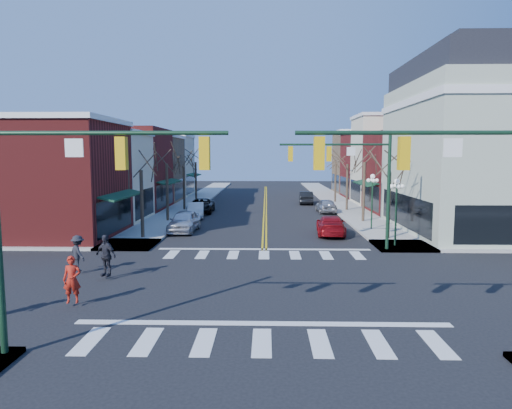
# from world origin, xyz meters

# --- Properties ---
(ground) EXTENTS (160.00, 160.00, 0.00)m
(ground) POSITION_xyz_m (0.00, 0.00, 0.00)
(ground) COLOR black
(ground) RESTS_ON ground
(sidewalk_left) EXTENTS (3.50, 70.00, 0.15)m
(sidewalk_left) POSITION_xyz_m (-8.75, 20.00, 0.07)
(sidewalk_left) COLOR #9E9B93
(sidewalk_left) RESTS_ON ground
(sidewalk_right) EXTENTS (3.50, 70.00, 0.15)m
(sidewalk_right) POSITION_xyz_m (8.75, 20.00, 0.07)
(sidewalk_right) COLOR #9E9B93
(sidewalk_right) RESTS_ON ground
(bldg_left_brick_a) EXTENTS (10.00, 8.50, 8.00)m
(bldg_left_brick_a) POSITION_xyz_m (-15.50, 11.75, 4.00)
(bldg_left_brick_a) COLOR maroon
(bldg_left_brick_a) RESTS_ON ground
(bldg_left_stucco_a) EXTENTS (10.00, 7.00, 7.50)m
(bldg_left_stucco_a) POSITION_xyz_m (-15.50, 19.50, 3.75)
(bldg_left_stucco_a) COLOR beige
(bldg_left_stucco_a) RESTS_ON ground
(bldg_left_brick_b) EXTENTS (10.00, 9.00, 8.50)m
(bldg_left_brick_b) POSITION_xyz_m (-15.50, 27.50, 4.25)
(bldg_left_brick_b) COLOR maroon
(bldg_left_brick_b) RESTS_ON ground
(bldg_left_tan) EXTENTS (10.00, 7.50, 7.80)m
(bldg_left_tan) POSITION_xyz_m (-15.50, 35.75, 3.90)
(bldg_left_tan) COLOR #856949
(bldg_left_tan) RESTS_ON ground
(bldg_left_stucco_b) EXTENTS (10.00, 8.00, 8.20)m
(bldg_left_stucco_b) POSITION_xyz_m (-15.50, 43.50, 4.10)
(bldg_left_stucco_b) COLOR beige
(bldg_left_stucco_b) RESTS_ON ground
(bldg_right_brick_a) EXTENTS (10.00, 8.50, 8.00)m
(bldg_right_brick_a) POSITION_xyz_m (15.50, 25.75, 4.00)
(bldg_right_brick_a) COLOR maroon
(bldg_right_brick_a) RESTS_ON ground
(bldg_right_stucco) EXTENTS (10.00, 7.00, 10.00)m
(bldg_right_stucco) POSITION_xyz_m (15.50, 33.50, 5.00)
(bldg_right_stucco) COLOR beige
(bldg_right_stucco) RESTS_ON ground
(bldg_right_brick_b) EXTENTS (10.00, 8.00, 8.50)m
(bldg_right_brick_b) POSITION_xyz_m (15.50, 41.00, 4.25)
(bldg_right_brick_b) COLOR maroon
(bldg_right_brick_b) RESTS_ON ground
(bldg_right_tan) EXTENTS (10.00, 8.00, 9.00)m
(bldg_right_tan) POSITION_xyz_m (15.50, 49.00, 4.50)
(bldg_right_tan) COLOR #856949
(bldg_right_tan) RESTS_ON ground
(victorian_corner) EXTENTS (12.25, 14.25, 13.30)m
(victorian_corner) POSITION_xyz_m (16.50, 14.50, 6.66)
(victorian_corner) COLOR #ABB79E
(victorian_corner) RESTS_ON ground
(traffic_mast_near_left) EXTENTS (6.60, 0.28, 7.20)m
(traffic_mast_near_left) POSITION_xyz_m (-5.55, -7.40, 4.71)
(traffic_mast_near_left) COLOR #14331E
(traffic_mast_near_left) RESTS_ON ground
(traffic_mast_near_right) EXTENTS (6.60, 0.28, 7.20)m
(traffic_mast_near_right) POSITION_xyz_m (5.55, -7.40, 4.71)
(traffic_mast_near_right) COLOR #14331E
(traffic_mast_near_right) RESTS_ON ground
(traffic_mast_far_right) EXTENTS (6.60, 0.28, 7.20)m
(traffic_mast_far_right) POSITION_xyz_m (5.55, 7.40, 4.71)
(traffic_mast_far_right) COLOR #14331E
(traffic_mast_far_right) RESTS_ON ground
(lamppost_corner) EXTENTS (0.36, 0.36, 4.33)m
(lamppost_corner) POSITION_xyz_m (8.20, 8.50, 2.96)
(lamppost_corner) COLOR #14331E
(lamppost_corner) RESTS_ON ground
(lamppost_midblock) EXTENTS (0.36, 0.36, 4.33)m
(lamppost_midblock) POSITION_xyz_m (8.20, 15.00, 2.96)
(lamppost_midblock) COLOR #14331E
(lamppost_midblock) RESTS_ON ground
(tree_left_a) EXTENTS (0.24, 0.24, 4.76)m
(tree_left_a) POSITION_xyz_m (-8.40, 11.00, 2.38)
(tree_left_a) COLOR #382B21
(tree_left_a) RESTS_ON ground
(tree_left_b) EXTENTS (0.24, 0.24, 5.04)m
(tree_left_b) POSITION_xyz_m (-8.40, 19.00, 2.52)
(tree_left_b) COLOR #382B21
(tree_left_b) RESTS_ON ground
(tree_left_c) EXTENTS (0.24, 0.24, 4.55)m
(tree_left_c) POSITION_xyz_m (-8.40, 27.00, 2.27)
(tree_left_c) COLOR #382B21
(tree_left_c) RESTS_ON ground
(tree_left_d) EXTENTS (0.24, 0.24, 4.90)m
(tree_left_d) POSITION_xyz_m (-8.40, 35.00, 2.45)
(tree_left_d) COLOR #382B21
(tree_left_d) RESTS_ON ground
(tree_right_a) EXTENTS (0.24, 0.24, 4.62)m
(tree_right_a) POSITION_xyz_m (8.40, 11.00, 2.31)
(tree_right_a) COLOR #382B21
(tree_right_a) RESTS_ON ground
(tree_right_b) EXTENTS (0.24, 0.24, 5.18)m
(tree_right_b) POSITION_xyz_m (8.40, 19.00, 2.59)
(tree_right_b) COLOR #382B21
(tree_right_b) RESTS_ON ground
(tree_right_c) EXTENTS (0.24, 0.24, 4.83)m
(tree_right_c) POSITION_xyz_m (8.40, 27.00, 2.42)
(tree_right_c) COLOR #382B21
(tree_right_c) RESTS_ON ground
(tree_right_d) EXTENTS (0.24, 0.24, 4.97)m
(tree_right_d) POSITION_xyz_m (8.40, 35.00, 2.48)
(tree_right_d) COLOR #382B21
(tree_right_d) RESTS_ON ground
(car_left_near) EXTENTS (2.10, 4.79, 1.61)m
(car_left_near) POSITION_xyz_m (-6.07, 14.08, 0.80)
(car_left_near) COLOR silver
(car_left_near) RESTS_ON ground
(car_left_mid) EXTENTS (2.01, 4.34, 1.38)m
(car_left_mid) POSITION_xyz_m (-6.40, 21.62, 0.69)
(car_left_mid) COLOR silver
(car_left_mid) RESTS_ON ground
(car_left_far) EXTENTS (2.44, 5.15, 1.42)m
(car_left_far) POSITION_xyz_m (-6.40, 25.22, 0.71)
(car_left_far) COLOR black
(car_left_far) RESTS_ON ground
(car_right_near) EXTENTS (2.37, 5.01, 1.41)m
(car_right_near) POSITION_xyz_m (4.80, 12.97, 0.71)
(car_right_near) COLOR maroon
(car_right_near) RESTS_ON ground
(car_right_mid) EXTENTS (1.90, 4.24, 1.42)m
(car_right_mid) POSITION_xyz_m (6.09, 25.63, 0.71)
(car_right_mid) COLOR #A5A5A9
(car_right_mid) RESTS_ON ground
(car_right_far) EXTENTS (1.77, 4.52, 1.47)m
(car_right_far) POSITION_xyz_m (4.80, 33.87, 0.73)
(car_right_far) COLOR black
(car_right_far) RESTS_ON ground
(pedestrian_red_a) EXTENTS (0.72, 0.53, 1.82)m
(pedestrian_red_a) POSITION_xyz_m (-7.30, -2.98, 1.06)
(pedestrian_red_a) COLOR #A81D11
(pedestrian_red_a) RESTS_ON sidewalk_left
(pedestrian_dark_a) EXTENTS (1.25, 0.93, 1.97)m
(pedestrian_dark_a) POSITION_xyz_m (-7.37, 0.88, 1.13)
(pedestrian_dark_a) COLOR #21212A
(pedestrian_dark_a) RESTS_ON sidewalk_left
(pedestrian_dark_b) EXTENTS (1.26, 1.25, 1.75)m
(pedestrian_dark_b) POSITION_xyz_m (-9.09, 1.86, 1.02)
(pedestrian_dark_b) COLOR black
(pedestrian_dark_b) RESTS_ON sidewalk_left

